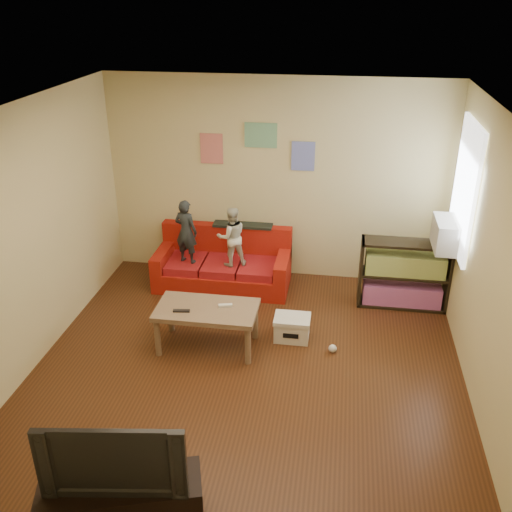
# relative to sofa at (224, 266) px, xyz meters

# --- Properties ---
(room_shell) EXTENTS (4.52, 5.02, 2.72)m
(room_shell) POSITION_rel_sofa_xyz_m (0.64, -2.06, 1.09)
(room_shell) COLOR #482511
(room_shell) RESTS_ON ground
(sofa) EXTENTS (1.78, 0.82, 0.78)m
(sofa) POSITION_rel_sofa_xyz_m (0.00, 0.00, 0.00)
(sofa) COLOR #A2190D
(sofa) RESTS_ON ground
(child_a) EXTENTS (0.36, 0.28, 0.86)m
(child_a) POSITION_rel_sofa_xyz_m (-0.45, -0.16, 0.54)
(child_a) COLOR #212729
(child_a) RESTS_ON sofa
(child_b) EXTENTS (0.47, 0.43, 0.79)m
(child_b) POSITION_rel_sofa_xyz_m (0.15, -0.16, 0.51)
(child_b) COLOR beige
(child_b) RESTS_ON sofa
(coffee_table) EXTENTS (1.11, 0.61, 0.50)m
(coffee_table) POSITION_rel_sofa_xyz_m (0.13, -1.50, 0.17)
(coffee_table) COLOR #82664A
(coffee_table) RESTS_ON ground
(remote) EXTENTS (0.19, 0.07, 0.02)m
(remote) POSITION_rel_sofa_xyz_m (-0.12, -1.62, 0.25)
(remote) COLOR black
(remote) RESTS_ON coffee_table
(game_controller) EXTENTS (0.16, 0.08, 0.03)m
(game_controller) POSITION_rel_sofa_xyz_m (0.33, -1.45, 0.25)
(game_controller) COLOR silver
(game_controller) RESTS_ON coffee_table
(bookshelf) EXTENTS (1.09, 0.33, 0.87)m
(bookshelf) POSITION_rel_sofa_xyz_m (2.34, -0.23, 0.13)
(bookshelf) COLOR black
(bookshelf) RESTS_ON ground
(window) EXTENTS (0.04, 1.08, 1.48)m
(window) POSITION_rel_sofa_xyz_m (2.86, -0.41, 1.38)
(window) COLOR white
(window) RESTS_ON room_shell
(ac_unit) EXTENTS (0.28, 0.55, 0.35)m
(ac_unit) POSITION_rel_sofa_xyz_m (2.74, -0.41, 0.82)
(ac_unit) COLOR #B7B2A3
(ac_unit) RESTS_ON window
(artwork_left) EXTENTS (0.30, 0.01, 0.40)m
(artwork_left) POSITION_rel_sofa_xyz_m (-0.21, 0.42, 1.49)
(artwork_left) COLOR #D87266
(artwork_left) RESTS_ON room_shell
(artwork_center) EXTENTS (0.42, 0.01, 0.32)m
(artwork_center) POSITION_rel_sofa_xyz_m (0.44, 0.42, 1.69)
(artwork_center) COLOR #72B27F
(artwork_center) RESTS_ON room_shell
(artwork_right) EXTENTS (0.30, 0.01, 0.38)m
(artwork_right) POSITION_rel_sofa_xyz_m (0.99, 0.42, 1.44)
(artwork_right) COLOR #727FCC
(artwork_right) RESTS_ON room_shell
(file_box) EXTENTS (0.41, 0.31, 0.28)m
(file_box) POSITION_rel_sofa_xyz_m (1.04, -1.20, -0.12)
(file_box) COLOR silver
(file_box) RESTS_ON ground
(tv_stand) EXTENTS (1.24, 0.72, 0.44)m
(tv_stand) POSITION_rel_sofa_xyz_m (0.05, -3.92, -0.04)
(tv_stand) COLOR black
(tv_stand) RESTS_ON ground
(television) EXTENTS (1.04, 0.28, 0.60)m
(television) POSITION_rel_sofa_xyz_m (0.05, -3.92, 0.48)
(television) COLOR black
(television) RESTS_ON tv_stand
(tissue) EXTENTS (0.09, 0.09, 0.09)m
(tissue) POSITION_rel_sofa_xyz_m (1.52, -1.41, -0.22)
(tissue) COLOR silver
(tissue) RESTS_ON ground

